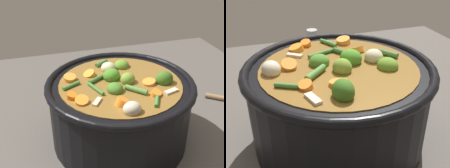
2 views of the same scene
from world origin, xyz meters
The scene contains 3 objects.
ground_plane centered at (0.00, 0.00, 0.00)m, with size 1.10×1.10×0.00m, color #514C47.
cooking_pot centered at (0.00, 0.00, 0.08)m, with size 0.32×0.32×0.17m.
salt_shaker centered at (-0.38, 0.05, 0.04)m, with size 0.03×0.03×0.09m.
Camera 2 is at (0.41, -0.14, 0.35)m, focal length 45.97 mm.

